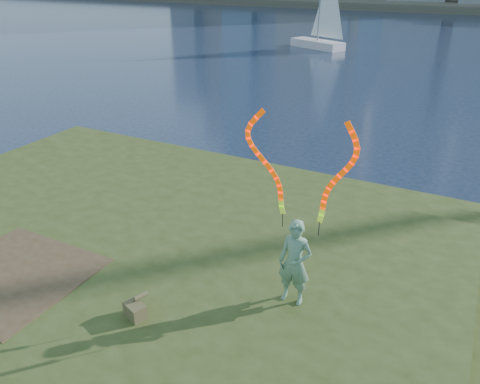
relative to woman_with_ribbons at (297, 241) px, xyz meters
The scene contains 7 objects.
ground 4.38m from the woman_with_ribbons, 163.13° to the left, with size 320.00×320.00×0.00m, color #18243C.
grassy_knoll 4.25m from the woman_with_ribbons, 161.82° to the right, with size 20.00×18.00×0.80m.
dirt_patch 6.35m from the woman_with_ribbons, 160.21° to the right, with size 3.20×3.00×0.02m, color #47331E.
far_shore 96.18m from the woman_with_ribbons, 92.16° to the left, with size 320.00×40.00×1.20m, color #4C4737.
woman_with_ribbons is the anchor object (origin of this frame).
canvas_bag 3.40m from the woman_with_ribbons, 143.25° to the right, with size 0.50×0.57×0.41m.
sailboat 37.49m from the woman_with_ribbons, 107.73° to the left, with size 5.60×3.79×8.64m.
Camera 1 is at (6.18, -8.42, 6.99)m, focal length 35.00 mm.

